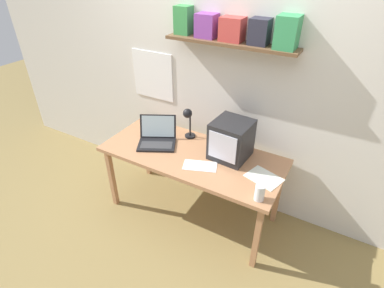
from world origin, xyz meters
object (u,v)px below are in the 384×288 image
(printed_handout, at_px, (264,178))
(loose_paper_near_monitor, at_px, (200,166))
(desk_lamp, at_px, (188,118))
(juice_glass, at_px, (260,193))
(crt_monitor, at_px, (231,140))
(laptop, at_px, (157,137))
(corner_desk, at_px, (192,159))

(printed_handout, relative_size, loose_paper_near_monitor, 1.00)
(desk_lamp, bearing_deg, juice_glass, -32.07)
(crt_monitor, distance_m, printed_handout, 0.42)
(juice_glass, bearing_deg, printed_handout, 99.83)
(loose_paper_near_monitor, bearing_deg, laptop, 165.89)
(corner_desk, distance_m, printed_handout, 0.66)
(crt_monitor, bearing_deg, juice_glass, -40.85)
(desk_lamp, bearing_deg, laptop, -140.95)
(juice_glass, relative_size, printed_handout, 0.41)
(laptop, relative_size, desk_lamp, 1.39)
(crt_monitor, xyz_separation_m, juice_glass, (0.40, -0.39, -0.11))
(desk_lamp, height_order, juice_glass, desk_lamp)
(crt_monitor, xyz_separation_m, laptop, (-0.68, -0.12, -0.11))
(desk_lamp, height_order, loose_paper_near_monitor, desk_lamp)
(crt_monitor, distance_m, loose_paper_near_monitor, 0.34)
(printed_handout, distance_m, loose_paper_near_monitor, 0.52)
(crt_monitor, xyz_separation_m, loose_paper_near_monitor, (-0.16, -0.26, -0.17))
(desk_lamp, bearing_deg, crt_monitor, -12.63)
(laptop, bearing_deg, desk_lamp, 14.85)
(corner_desk, height_order, printed_handout, printed_handout)
(desk_lamp, bearing_deg, loose_paper_near_monitor, -50.78)
(laptop, xyz_separation_m, juice_glass, (1.08, -0.27, -0.00))
(printed_handout, bearing_deg, desk_lamp, 165.01)
(juice_glass, height_order, printed_handout, juice_glass)
(juice_glass, distance_m, printed_handout, 0.26)
(juice_glass, bearing_deg, loose_paper_near_monitor, 165.93)
(crt_monitor, bearing_deg, laptop, -165.70)
(corner_desk, bearing_deg, printed_handout, -1.15)
(desk_lamp, relative_size, printed_handout, 1.01)
(crt_monitor, bearing_deg, desk_lamp, 174.72)
(crt_monitor, relative_size, juice_glass, 2.63)
(corner_desk, xyz_separation_m, loose_paper_near_monitor, (0.15, -0.12, 0.06))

